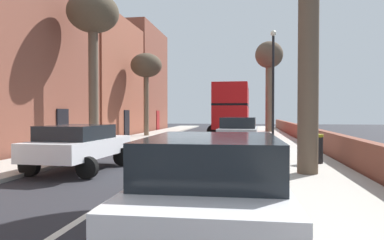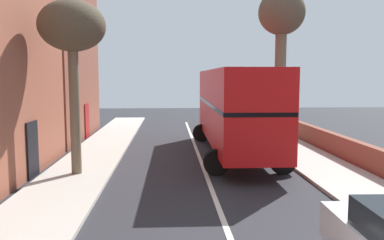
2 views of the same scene
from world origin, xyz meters
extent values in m
plane|color=#28282D|center=(0.00, 0.00, 0.00)|extent=(84.00, 84.00, 0.00)
cube|color=silver|center=(0.00, 0.00, 0.00)|extent=(0.16, 54.00, 0.01)
cube|color=#B2ADA3|center=(-4.90, 0.00, 0.06)|extent=(2.60, 60.00, 0.12)
cube|color=#B2ADA3|center=(4.90, 0.00, 0.06)|extent=(2.60, 60.00, 0.12)
cube|color=brown|center=(-8.50, 0.00, 4.39)|extent=(4.00, 9.22, 8.78)
cube|color=black|center=(-6.47, 0.00, 1.05)|extent=(0.08, 1.10, 2.10)
cube|color=brown|center=(-8.50, 9.60, 4.62)|extent=(4.00, 9.22, 9.24)
cube|color=black|center=(-6.47, 9.60, 1.05)|extent=(0.08, 1.10, 2.10)
cube|color=brown|center=(-8.50, 19.20, 5.37)|extent=(4.00, 9.22, 10.73)
cube|color=maroon|center=(-6.47, 19.20, 1.05)|extent=(0.08, 1.10, 2.10)
cube|color=brown|center=(6.45, 0.00, 0.53)|extent=(0.36, 54.00, 1.06)
cube|color=red|center=(1.70, 13.40, 1.55)|extent=(2.61, 11.48, 1.70)
cube|color=black|center=(1.70, 13.40, 2.48)|extent=(2.64, 11.37, 0.16)
cube|color=red|center=(1.70, 13.40, 3.31)|extent=(2.61, 11.48, 1.50)
cube|color=black|center=(1.76, 19.11, 1.64)|extent=(2.20, 0.08, 1.19)
cylinder|color=black|center=(0.46, 17.31, 0.50)|extent=(1.00, 0.31, 1.00)
cylinder|color=black|center=(3.02, 17.28, 0.50)|extent=(1.00, 0.31, 1.00)
cylinder|color=black|center=(0.38, 9.52, 0.50)|extent=(1.00, 0.31, 1.00)
cylinder|color=black|center=(2.94, 9.49, 0.50)|extent=(1.00, 0.31, 1.00)
cube|color=silver|center=(2.50, -12.08, 0.79)|extent=(1.83, 4.02, 0.63)
cube|color=black|center=(2.50, -12.28, 1.36)|extent=(1.65, 2.23, 0.50)
cylinder|color=black|center=(1.58, -10.87, 0.32)|extent=(0.65, 0.24, 0.64)
cylinder|color=black|center=(3.36, -10.83, 0.32)|extent=(0.65, 0.24, 0.64)
cube|color=#B7BABF|center=(2.50, 0.56, 0.83)|extent=(1.88, 4.27, 0.70)
cube|color=black|center=(2.49, 0.35, 1.43)|extent=(1.67, 2.37, 0.50)
cylinder|color=black|center=(1.66, 1.90, 0.32)|extent=(0.65, 0.24, 0.64)
cylinder|color=black|center=(3.43, 1.84, 0.32)|extent=(0.65, 0.24, 0.64)
cylinder|color=black|center=(1.57, -0.72, 0.32)|extent=(0.65, 0.24, 0.64)
cylinder|color=black|center=(3.34, -0.78, 0.32)|extent=(0.65, 0.24, 0.64)
cube|color=silver|center=(-2.50, -5.95, 0.76)|extent=(2.03, 4.19, 0.57)
cube|color=black|center=(-2.51, -6.15, 1.28)|extent=(1.80, 2.34, 0.46)
cylinder|color=black|center=(-3.38, -4.63, 0.32)|extent=(0.65, 0.25, 0.64)
cylinder|color=black|center=(-1.50, -4.72, 0.32)|extent=(0.65, 0.25, 0.64)
cylinder|color=black|center=(-3.50, -7.18, 0.32)|extent=(0.65, 0.25, 0.64)
cylinder|color=black|center=(-1.62, -7.27, 0.32)|extent=(0.65, 0.25, 0.64)
cylinder|color=brown|center=(4.85, 16.74, 3.45)|extent=(0.62, 0.62, 6.66)
ellipsoid|color=brown|center=(4.85, 16.74, 7.29)|extent=(2.57, 2.57, 2.48)
cylinder|color=brown|center=(-4.89, 9.68, 2.61)|extent=(0.37, 0.37, 4.97)
ellipsoid|color=#4C4233|center=(-4.89, 9.68, 5.58)|extent=(2.43, 2.43, 1.86)
cylinder|color=brown|center=(4.68, -6.00, 3.34)|extent=(0.59, 0.59, 6.45)
cylinder|color=brown|center=(-4.79, 0.03, 3.27)|extent=(0.49, 0.49, 6.30)
ellipsoid|color=#4C4233|center=(-4.79, 0.03, 6.94)|extent=(2.59, 2.59, 2.00)
cylinder|color=black|center=(4.30, 3.10, 3.12)|extent=(0.14, 0.14, 6.00)
sphere|color=silver|center=(4.30, 3.10, 6.27)|extent=(0.32, 0.32, 0.32)
cylinder|color=black|center=(5.30, -3.79, 0.58)|extent=(0.52, 0.52, 0.93)
cylinder|color=olive|center=(5.30, -3.79, 1.10)|extent=(0.55, 0.55, 0.10)
camera|label=1|loc=(2.95, -16.68, 1.91)|focal=32.75mm
camera|label=2|loc=(-1.39, -4.90, 3.72)|focal=36.34mm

